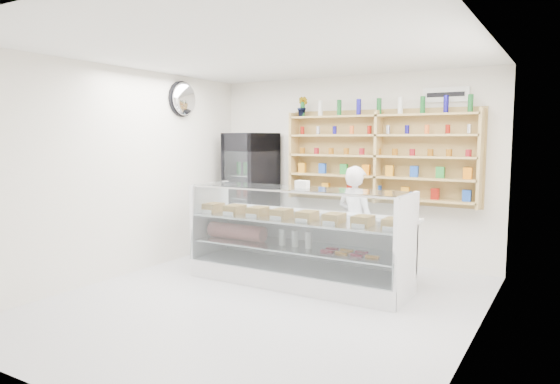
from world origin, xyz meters
The scene contains 8 objects.
room centered at (0.00, 0.00, 1.40)m, with size 5.00×5.00×5.00m.
display_counter centered at (-0.01, 0.85, 0.35)m, with size 2.85×0.85×1.24m.
shop_worker centered at (0.49, 1.54, 0.75)m, with size 0.55×0.36×1.49m, color silver.
drinks_cooler centered at (-1.60, 2.13, 0.97)m, with size 0.82×0.80×1.94m.
wall_shelving centered at (0.50, 2.34, 1.59)m, with size 2.84×0.28×1.33m.
potted_plant centered at (-0.75, 2.34, 2.35)m, with size 0.17×0.14×0.31m, color #1E6626.
security_mirror centered at (-2.17, 1.20, 2.45)m, with size 0.15×0.50×0.50m, color silver.
wall_sign centered at (1.40, 2.47, 2.45)m, with size 0.62×0.03×0.20m, color white.
Camera 1 is at (3.00, -4.62, 1.86)m, focal length 32.00 mm.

